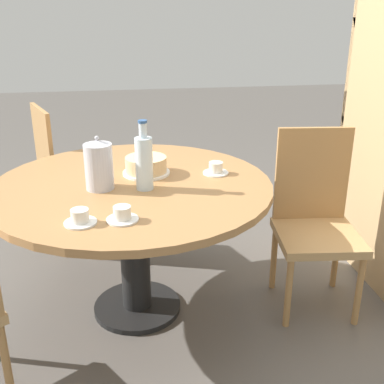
# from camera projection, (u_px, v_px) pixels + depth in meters

# --- Properties ---
(ground_plane) EXTENTS (14.00, 14.00, 0.00)m
(ground_plane) POSITION_uv_depth(u_px,v_px,m) (138.00, 308.00, 2.62)
(ground_plane) COLOR #56514C
(dining_table) EXTENTS (1.38, 1.38, 0.73)m
(dining_table) POSITION_uv_depth(u_px,v_px,m) (133.00, 207.00, 2.40)
(dining_table) COLOR black
(dining_table) RESTS_ON ground_plane
(chair_b) EXTENTS (0.46, 0.46, 0.95)m
(chair_b) POSITION_uv_depth(u_px,v_px,m) (315.00, 219.00, 2.55)
(chair_b) COLOR #A87A47
(chair_b) RESTS_ON ground_plane
(chair_c) EXTENTS (0.54, 0.54, 0.95)m
(chair_c) POSITION_uv_depth(u_px,v_px,m) (67.00, 175.00, 3.18)
(chair_c) COLOR #A87A47
(chair_c) RESTS_ON ground_plane
(coffee_pot) EXTENTS (0.13, 0.13, 0.26)m
(coffee_pot) POSITION_uv_depth(u_px,v_px,m) (99.00, 165.00, 2.24)
(coffee_pot) COLOR silver
(coffee_pot) RESTS_ON dining_table
(water_bottle) EXTENTS (0.08, 0.08, 0.33)m
(water_bottle) POSITION_uv_depth(u_px,v_px,m) (144.00, 162.00, 2.23)
(water_bottle) COLOR silver
(water_bottle) RESTS_ON dining_table
(cake_main) EXTENTS (0.24, 0.24, 0.09)m
(cake_main) POSITION_uv_depth(u_px,v_px,m) (146.00, 166.00, 2.47)
(cake_main) COLOR white
(cake_main) RESTS_ON dining_table
(cup_a) EXTENTS (0.13, 0.13, 0.06)m
(cup_a) POSITION_uv_depth(u_px,v_px,m) (122.00, 215.00, 1.95)
(cup_a) COLOR silver
(cup_a) RESTS_ON dining_table
(cup_b) EXTENTS (0.13, 0.13, 0.06)m
(cup_b) POSITION_uv_depth(u_px,v_px,m) (80.00, 218.00, 1.92)
(cup_b) COLOR silver
(cup_b) RESTS_ON dining_table
(cup_c) EXTENTS (0.13, 0.13, 0.06)m
(cup_c) POSITION_uv_depth(u_px,v_px,m) (216.00, 169.00, 2.48)
(cup_c) COLOR silver
(cup_c) RESTS_ON dining_table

